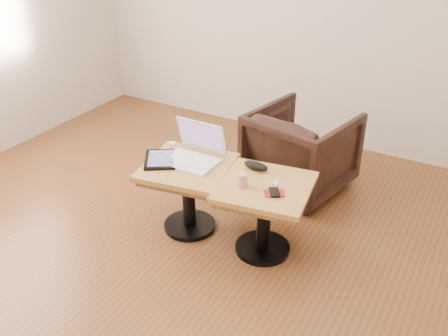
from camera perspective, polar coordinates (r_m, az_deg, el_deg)
The scene contains 11 objects.
room_shell at distance 2.33m, azimuth -7.65°, elevation 12.76°, with size 4.52×4.52×2.71m.
side_table_left at distance 3.22m, azimuth -4.14°, elevation -1.50°, with size 0.61×0.61×0.48m.
side_table_right at distance 3.01m, azimuth 4.67°, elevation -3.87°, with size 0.60×0.60×0.48m.
laptop at distance 3.19m, azimuth -3.51°, elevation 1.69°, with size 0.35×0.30×0.24m.
tablet at distance 3.22m, azimuth -7.17°, elevation 1.00°, with size 0.32×0.34×0.02m.
charging_adapter at distance 3.40m, azimuth -5.91°, elevation 2.74°, with size 0.04×0.04×0.02m, color white.
glasses_case at distance 3.09m, azimuth 3.67°, elevation 0.26°, with size 0.16×0.07×0.05m, color black.
striped_cup at distance 2.90m, azimuth 2.07°, elevation -1.37°, with size 0.07×0.07×0.08m, color #EA3950.
earbuds_tangle at distance 2.95m, azimuth 6.17°, elevation -1.84°, with size 0.08×0.06×0.02m.
phone_on_sleeve at distance 2.86m, azimuth 5.78°, elevation -2.83°, with size 0.14×0.13×0.01m.
armchair at distance 3.74m, azimuth 8.79°, elevation 1.98°, with size 0.67×0.69×0.62m, color #311A13.
Camera 1 is at (1.37, -1.77, 1.99)m, focal length 40.00 mm.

